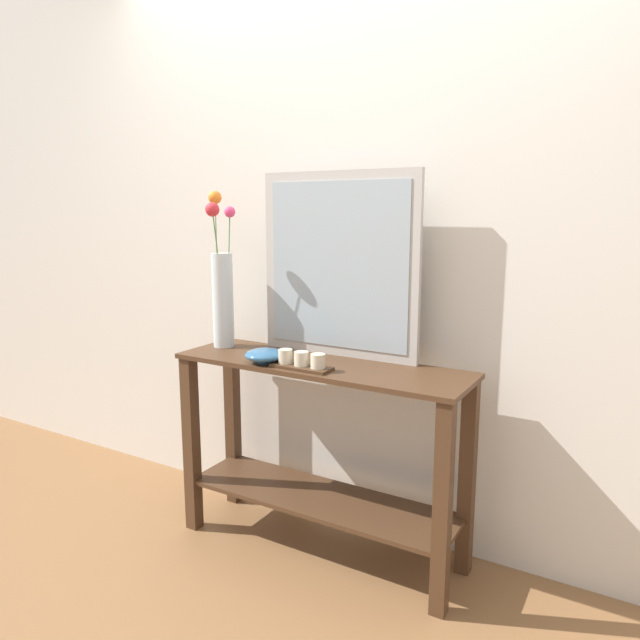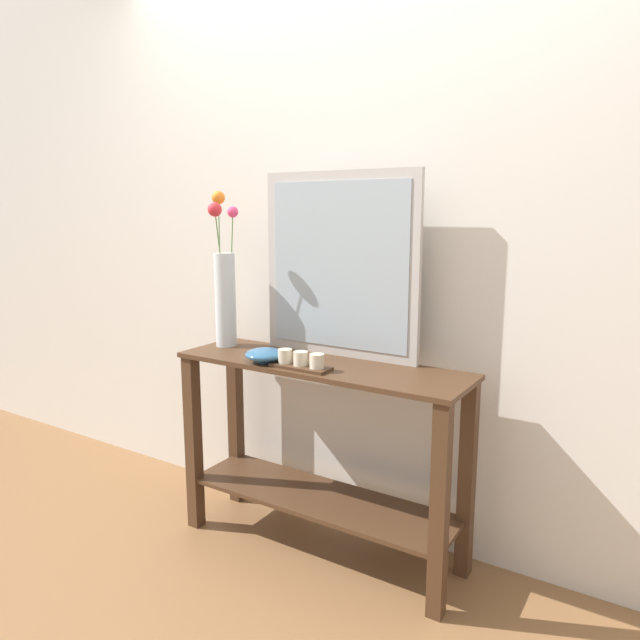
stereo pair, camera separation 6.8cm
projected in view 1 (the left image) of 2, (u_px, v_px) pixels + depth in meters
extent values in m
cube|color=brown|center=(320.00, 549.00, 2.49)|extent=(7.00, 6.00, 0.02)
cube|color=silver|center=(356.00, 225.00, 2.50)|extent=(6.40, 0.08, 2.70)
cube|color=#472D1C|center=(320.00, 365.00, 2.35)|extent=(1.22, 0.36, 0.02)
cube|color=#472D1C|center=(320.00, 498.00, 2.45)|extent=(1.16, 0.32, 0.02)
cube|color=#472D1C|center=(192.00, 444.00, 2.58)|extent=(0.06, 0.06, 0.79)
cube|color=#472D1C|center=(442.00, 510.00, 2.01)|extent=(0.06, 0.06, 0.79)
cube|color=#472D1C|center=(233.00, 424.00, 2.83)|extent=(0.06, 0.06, 0.79)
cube|color=#472D1C|center=(467.00, 478.00, 2.26)|extent=(0.06, 0.06, 0.79)
cube|color=#B7B2AD|center=(338.00, 265.00, 2.40)|extent=(0.71, 0.03, 0.76)
cube|color=#9EADB7|center=(337.00, 265.00, 2.39)|extent=(0.63, 0.00, 0.68)
cylinder|color=silver|center=(223.00, 300.00, 2.60)|extent=(0.09, 0.09, 0.42)
cylinder|color=#4C753D|center=(228.00, 277.00, 2.61)|extent=(0.03, 0.08, 0.58)
sphere|color=#EA4275|center=(230.00, 212.00, 2.59)|extent=(0.05, 0.05, 0.05)
cylinder|color=#4C753D|center=(221.00, 277.00, 2.56)|extent=(0.02, 0.07, 0.59)
sphere|color=red|center=(212.00, 209.00, 2.48)|extent=(0.06, 0.06, 0.06)
cylinder|color=#4C753D|center=(217.00, 270.00, 2.63)|extent=(0.09, 0.11, 0.64)
sphere|color=orange|center=(215.00, 198.00, 2.64)|extent=(0.06, 0.06, 0.06)
cube|color=#472D1C|center=(301.00, 367.00, 2.26)|extent=(0.24, 0.09, 0.01)
cylinder|color=beige|center=(285.00, 356.00, 2.29)|extent=(0.06, 0.06, 0.05)
cylinder|color=beige|center=(301.00, 359.00, 2.25)|extent=(0.06, 0.06, 0.05)
cylinder|color=beige|center=(318.00, 361.00, 2.21)|extent=(0.06, 0.06, 0.05)
cylinder|color=#2D5B84|center=(265.00, 362.00, 2.35)|extent=(0.06, 0.06, 0.01)
ellipsoid|color=#2D5B84|center=(265.00, 355.00, 2.34)|extent=(0.16, 0.16, 0.05)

